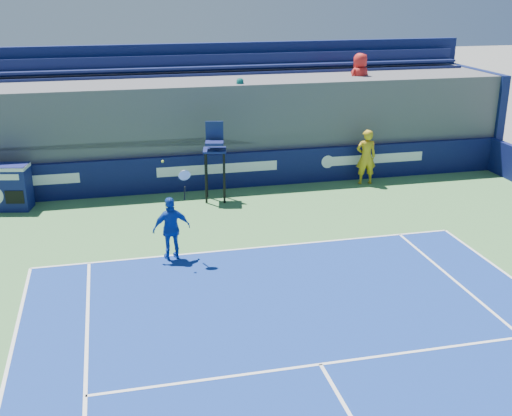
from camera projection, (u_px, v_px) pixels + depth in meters
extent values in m
imported|color=gold|center=(366.00, 157.00, 21.58)|extent=(0.73, 0.52, 1.87)
cube|color=white|center=(253.00, 248.00, 16.58)|extent=(10.97, 0.07, 0.00)
cube|color=white|center=(320.00, 364.00, 11.55)|extent=(8.23, 0.07, 0.00)
cube|color=#0B0F41|center=(217.00, 171.00, 21.17)|extent=(20.40, 0.20, 1.20)
cube|color=white|center=(26.00, 181.00, 19.75)|extent=(3.20, 0.01, 0.32)
cube|color=white|center=(218.00, 169.00, 21.04)|extent=(4.00, 0.01, 0.32)
cube|color=white|center=(374.00, 159.00, 22.22)|extent=(3.60, 0.01, 0.32)
cylinder|color=white|center=(328.00, 162.00, 21.85)|extent=(0.44, 0.01, 0.44)
cube|color=#101653|center=(8.00, 187.00, 19.22)|extent=(1.42, 0.95, 1.40)
cube|color=silver|center=(5.00, 167.00, 19.01)|extent=(1.44, 0.97, 0.10)
cube|color=black|center=(15.00, 197.00, 18.96)|extent=(0.54, 0.13, 0.40)
cube|color=silver|center=(2.00, 177.00, 18.74)|extent=(0.98, 0.21, 0.18)
cylinder|color=black|center=(206.00, 179.00, 19.70)|extent=(0.08, 0.08, 1.60)
cylinder|color=black|center=(224.00, 179.00, 19.72)|extent=(0.08, 0.08, 1.60)
cylinder|color=black|center=(207.00, 174.00, 20.23)|extent=(0.08, 0.08, 1.60)
cylinder|color=black|center=(224.00, 173.00, 20.25)|extent=(0.08, 0.08, 1.60)
cube|color=#0F184F|center=(215.00, 150.00, 19.70)|extent=(0.82, 0.82, 0.06)
cube|color=#161C52|center=(214.00, 143.00, 19.52)|extent=(0.63, 0.55, 0.08)
cube|color=#121E46|center=(214.00, 131.00, 19.76)|extent=(0.55, 0.16, 0.60)
imported|color=#143FA9|center=(172.00, 229.00, 15.71)|extent=(0.98, 0.52, 1.60)
cylinder|color=black|center=(185.00, 193.00, 15.46)|extent=(0.04, 0.16, 0.39)
torus|color=silver|center=(184.00, 175.00, 15.23)|extent=(0.30, 0.13, 0.29)
cylinder|color=white|center=(184.00, 175.00, 15.23)|extent=(0.25, 0.10, 0.24)
sphere|color=#BED12E|center=(163.00, 162.00, 14.99)|extent=(0.07, 0.07, 0.07)
cube|color=#4A4A4E|center=(208.00, 127.00, 22.55)|extent=(20.40, 3.60, 3.38)
cube|color=#4A4A4E|center=(214.00, 142.00, 21.38)|extent=(20.40, 0.90, 0.55)
cube|color=#131C4A|center=(214.00, 128.00, 21.13)|extent=(20.00, 0.45, 0.08)
cube|color=#131C4A|center=(213.00, 121.00, 21.30)|extent=(20.00, 0.06, 0.45)
cube|color=#4A4A4E|center=(209.00, 120.00, 22.03)|extent=(20.40, 0.90, 0.55)
cube|color=#131C4A|center=(209.00, 107.00, 21.78)|extent=(20.00, 0.45, 0.08)
cube|color=#131C4A|center=(208.00, 100.00, 21.94)|extent=(20.00, 0.06, 0.45)
cube|color=#4A4A4E|center=(205.00, 100.00, 22.67)|extent=(20.40, 0.90, 0.55)
cube|color=#131C4A|center=(205.00, 87.00, 22.42)|extent=(20.00, 0.45, 0.08)
cube|color=#131C4A|center=(204.00, 80.00, 22.58)|extent=(20.00, 0.06, 0.45)
cube|color=#4A4A4E|center=(201.00, 80.00, 23.31)|extent=(20.40, 0.90, 0.55)
cube|color=#131C4A|center=(201.00, 68.00, 23.06)|extent=(20.00, 0.45, 0.08)
cube|color=#131C4A|center=(199.00, 61.00, 23.22)|extent=(20.00, 0.06, 0.45)
cube|color=#0C1647|center=(199.00, 103.00, 24.17)|extent=(20.80, 0.30, 4.40)
cube|color=#0C1647|center=(472.00, 114.00, 24.77)|extent=(0.30, 3.90, 3.40)
imported|color=white|center=(154.00, 114.00, 20.57)|extent=(1.01, 0.63, 1.50)
imported|color=teal|center=(241.00, 105.00, 21.14)|extent=(1.13, 0.70, 1.79)
imported|color=red|center=(359.00, 79.00, 22.74)|extent=(1.03, 0.82, 1.84)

